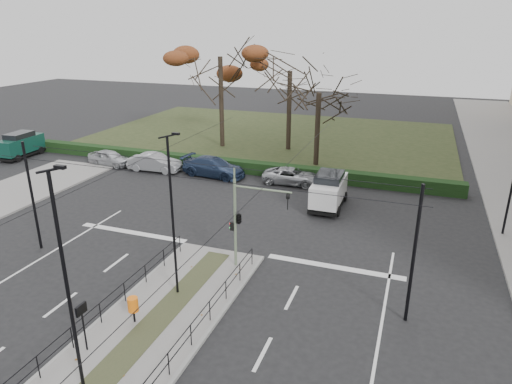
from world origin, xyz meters
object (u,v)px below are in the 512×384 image
white_van (329,189)px  green_van (21,144)px  litter_bin (133,305)px  parked_car_fourth (291,176)px  streetlamp_median_far (173,216)px  parked_car_second (155,162)px  parked_car_first (110,158)px  streetlamp_median_near (68,288)px  rust_tree (220,57)px  bare_tree_near (319,98)px  traffic_light (240,217)px  bare_tree_center (290,77)px  info_panel (82,315)px  parked_car_third (214,167)px

white_van → green_van: size_ratio=0.95×
litter_bin → parked_car_fourth: litter_bin is taller
streetlamp_median_far → parked_car_second: 19.64m
litter_bin → parked_car_first: parked_car_first is taller
streetlamp_median_near → parked_car_first: 27.55m
streetlamp_median_near → parked_car_second: (-11.09, 22.33, -3.40)m
parked_car_second → rust_tree: rust_tree is taller
litter_bin → green_van: 30.22m
parked_car_first → bare_tree_near: (16.87, 6.15, 5.12)m
parked_car_first → green_van: size_ratio=0.87×
white_van → bare_tree_near: size_ratio=0.54×
traffic_light → bare_tree_center: bare_tree_center is taller
rust_tree → bare_tree_center: 6.89m
info_panel → green_van: (-23.59, 20.07, -0.47)m
litter_bin → streetlamp_median_near: streetlamp_median_near is taller
traffic_light → green_van: size_ratio=0.99×
streetlamp_median_near → streetlamp_median_far: streetlamp_median_near is taller
traffic_light → white_van: 10.16m
traffic_light → parked_car_third: 15.32m
streetlamp_median_near → green_van: 33.30m
bare_tree_center → white_van: bearing=-63.5°
traffic_light → green_van: (-26.66, 12.23, -1.60)m
info_panel → bare_tree_center: (-1.14, 30.99, 5.31)m
traffic_light → parked_car_first: bearing=143.6°
streetlamp_median_far → parked_car_second: streetlamp_median_far is taller
parked_car_first → parked_car_third: size_ratio=0.75×
traffic_light → rust_tree: rust_tree is taller
traffic_light → litter_bin: bearing=-112.4°
streetlamp_median_near → rust_tree: rust_tree is taller
white_van → streetlamp_median_near: bearing=-102.2°
white_van → green_van: (-29.13, 2.50, -0.02)m
parked_car_third → bare_tree_center: bearing=-12.2°
white_van → streetlamp_median_far: bearing=-108.2°
litter_bin → parked_car_second: bearing=119.4°
litter_bin → parked_car_first: bearing=128.9°
parked_car_third → bare_tree_near: bare_tree_near is taller
parked_car_fourth → rust_tree: 15.29m
white_van → rust_tree: 19.63m
rust_tree → parked_car_second: bearing=-102.1°
parked_car_first → parked_car_third: parked_car_third is taller
rust_tree → bare_tree_near: size_ratio=1.39×
litter_bin → green_van: (-24.28, 18.00, 0.27)m
parked_car_third → parked_car_fourth: bearing=-81.0°
green_van → litter_bin: bearing=-36.6°
streetlamp_median_near → parked_car_first: (-15.65, 22.41, -3.46)m
parked_car_first → parked_car_fourth: parked_car_first is taller
streetlamp_median_near → bare_tree_center: bare_tree_center is taller
streetlamp_median_near → parked_car_third: 23.77m
traffic_light → parked_car_first: (-17.35, 12.78, -2.13)m
parked_car_second → litter_bin: bearing=-154.1°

